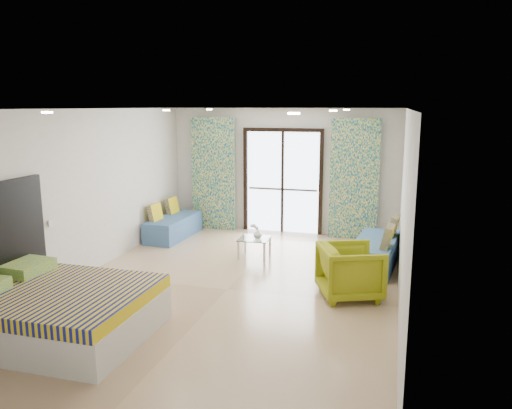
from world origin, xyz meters
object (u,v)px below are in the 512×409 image
(bed, at_px, (57,311))
(daybed_right, at_px, (376,252))
(coffee_table, at_px, (254,240))
(daybed_left, at_px, (173,226))
(armchair, at_px, (350,269))

(bed, distance_m, daybed_right, 5.20)
(coffee_table, bearing_deg, bed, -110.82)
(daybed_right, xyz_separation_m, coffee_table, (-2.18, -0.04, 0.06))
(daybed_right, height_order, coffee_table, daybed_right)
(daybed_left, distance_m, armchair, 4.60)
(daybed_left, xyz_separation_m, daybed_right, (4.23, -0.85, 0.02))
(daybed_left, xyz_separation_m, armchair, (3.93, -2.40, 0.18))
(daybed_left, distance_m, coffee_table, 2.24)
(bed, distance_m, armchair, 3.97)
(bed, xyz_separation_m, coffee_table, (1.41, 3.72, 0.02))
(coffee_table, relative_size, armchair, 0.75)
(daybed_right, bearing_deg, coffee_table, -172.97)
(coffee_table, bearing_deg, daybed_right, 1.02)
(daybed_right, height_order, armchair, armchair)
(daybed_left, relative_size, daybed_right, 0.91)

